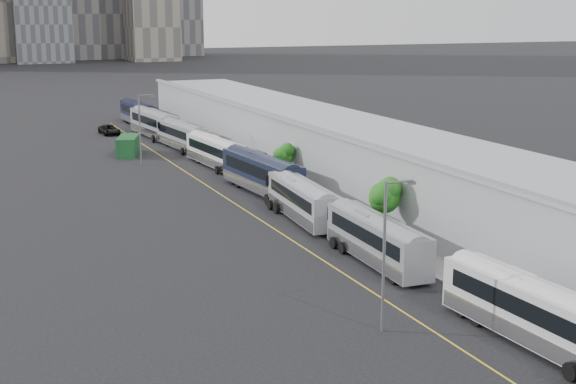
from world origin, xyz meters
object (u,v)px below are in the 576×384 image
bus_5 (262,177)px  street_lamp_far (141,124)px  bus_8 (154,126)px  bus_7 (182,138)px  bus_2 (532,317)px  bus_3 (377,244)px  bus_6 (215,154)px  shipping_container (128,146)px  bus_4 (303,204)px  bus_9 (139,115)px  street_lamp_near (387,246)px  suv (109,130)px

bus_5 → street_lamp_far: street_lamp_far is taller
bus_8 → bus_7: bearing=-91.1°
bus_2 → bus_8: bus_8 is taller
bus_7 → street_lamp_far: 12.30m
bus_2 → street_lamp_far: size_ratio=1.52×
bus_3 → bus_6: bus_3 is taller
shipping_container → bus_8: bearing=83.4°
bus_7 → bus_6: bearing=-94.7°
street_lamp_far → bus_4: bearing=-77.8°
bus_8 → bus_9: (0.82, 13.71, -0.09)m
street_lamp_near → street_lamp_far: bearing=90.9°
bus_3 → shipping_container: bus_3 is taller
bus_7 → bus_5: bearing=-95.2°
bus_6 → bus_8: (-1.07, 26.12, 0.18)m
bus_5 → suv: bus_5 is taller
bus_2 → bus_7: size_ratio=1.01×
bus_8 → shipping_container: 15.35m
street_lamp_near → bus_3: bearing=62.7°
bus_8 → bus_9: size_ratio=1.06×
bus_2 → shipping_container: bus_2 is taller
suv → shipping_container: bearing=-97.6°
bus_2 → bus_5: bus_5 is taller
bus_2 → street_lamp_near: bearing=141.2°
bus_6 → bus_7: size_ratio=0.98×
bus_4 → bus_8: bearing=94.7°
bus_2 → bus_5: (0.05, 42.18, 0.13)m
bus_7 → street_lamp_near: street_lamp_near is taller
bus_3 → bus_2: bearing=-85.4°
street_lamp_near → shipping_container: size_ratio=1.47×
bus_8 → bus_9: 13.74m
bus_2 → street_lamp_far: bearing=93.9°
bus_3 → street_lamp_near: (-5.99, -11.59, 3.70)m
street_lamp_far → street_lamp_near: bearing=-89.1°
bus_9 → street_lamp_far: size_ratio=1.55×
bus_3 → bus_5: (0.81, 25.72, 0.18)m
bus_3 → bus_8: size_ratio=0.89×
bus_2 → bus_9: 97.84m
bus_6 → bus_5: bearing=-94.7°
bus_4 → bus_6: bus_4 is taller
suv → bus_4: bearing=-88.3°
bus_4 → street_lamp_far: street_lamp_far is taller
bus_2 → bus_6: bearing=86.9°
bus_4 → bus_5: 11.84m
bus_6 → bus_8: bus_8 is taller
bus_5 → bus_7: bus_5 is taller
bus_7 → street_lamp_near: bearing=-101.1°
bus_4 → bus_6: bearing=92.8°
bus_2 → shipping_container: bearing=93.3°
bus_9 → shipping_container: (-7.68, -27.43, -0.41)m
bus_5 → bus_6: bus_5 is taller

